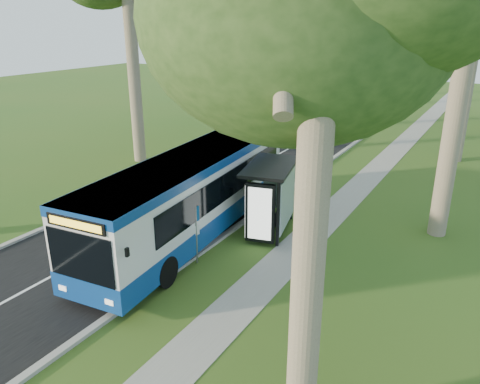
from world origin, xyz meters
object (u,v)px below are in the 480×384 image
object	(u,v)px
bus_stop_sign	(196,227)
car_white	(296,102)
bus_shelter	(268,188)
litter_bin	(285,207)
car_silver	(318,96)
bus	(193,195)

from	to	relation	value
bus_stop_sign	car_white	xyz separation A→B (m)	(-9.48, 30.41, -0.68)
bus_shelter	litter_bin	size ratio (longest dim) A/B	3.59
car_silver	bus_stop_sign	bearing A→B (deg)	-53.78
bus_shelter	car_silver	bearing A→B (deg)	94.56
bus	litter_bin	world-z (taller)	bus
bus	car_white	xyz separation A→B (m)	(-7.98, 28.48, -1.00)
bus_stop_sign	bus_shelter	size ratio (longest dim) A/B	0.61
bus	litter_bin	xyz separation A→B (m)	(2.51, 3.49, -1.23)
bus_stop_sign	bus_shelter	bearing A→B (deg)	86.67
bus_shelter	bus	bearing A→B (deg)	-163.32
bus_stop_sign	car_white	distance (m)	31.86
bus	car_white	world-z (taller)	bus
bus_stop_sign	litter_bin	bearing A→B (deg)	94.14
bus_stop_sign	car_silver	xyz separation A→B (m)	(-9.01, 34.94, -0.73)
bus	bus_shelter	bearing A→B (deg)	24.94
bus_shelter	litter_bin	distance (m)	2.50
litter_bin	car_white	size ratio (longest dim) A/B	0.23
bus	car_silver	world-z (taller)	bus
litter_bin	car_white	distance (m)	27.10
bus_stop_sign	car_silver	world-z (taller)	bus_stop_sign
bus_stop_sign	bus	bearing A→B (deg)	142.48
bus_stop_sign	litter_bin	size ratio (longest dim) A/B	2.20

